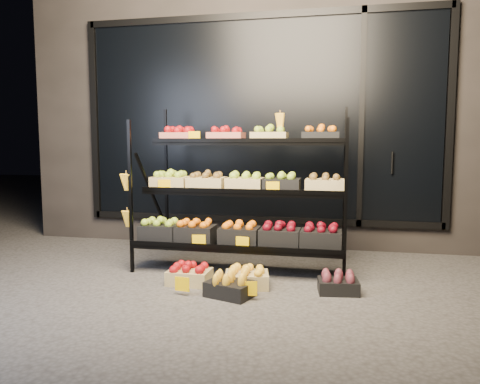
% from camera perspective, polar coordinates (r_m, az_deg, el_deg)
% --- Properties ---
extents(ground, '(24.00, 24.00, 0.00)m').
position_cam_1_polar(ground, '(4.34, -1.40, -11.14)').
color(ground, '#514F4C').
rests_on(ground, ground).
extents(building, '(6.00, 2.08, 3.50)m').
position_cam_1_polar(building, '(6.70, 3.78, 10.07)').
color(building, '#2D2826').
rests_on(building, ground).
extents(display_rack, '(2.18, 1.02, 1.70)m').
position_cam_1_polar(display_rack, '(4.75, 0.17, 0.10)').
color(display_rack, black).
rests_on(display_rack, ground).
extents(tag_floor_a, '(0.13, 0.01, 0.12)m').
position_cam_1_polar(tag_floor_a, '(4.03, -7.06, -11.63)').
color(tag_floor_a, '#F5BC00').
rests_on(tag_floor_a, ground).
extents(tag_floor_b, '(0.13, 0.01, 0.12)m').
position_cam_1_polar(tag_floor_b, '(3.89, 1.12, -12.25)').
color(tag_floor_b, '#F5BC00').
rests_on(tag_floor_b, ground).
extents(floor_crate_left, '(0.38, 0.28, 0.19)m').
position_cam_1_polar(floor_crate_left, '(4.34, -6.18, -9.91)').
color(floor_crate_left, tan).
rests_on(floor_crate_left, ground).
extents(floor_crate_midleft, '(0.44, 0.38, 0.19)m').
position_cam_1_polar(floor_crate_midleft, '(3.98, -1.23, -11.36)').
color(floor_crate_midleft, black).
rests_on(floor_crate_midleft, ground).
extents(floor_crate_midright, '(0.43, 0.35, 0.19)m').
position_cam_1_polar(floor_crate_midright, '(4.23, 0.84, -10.31)').
color(floor_crate_midright, tan).
rests_on(floor_crate_midright, ground).
extents(floor_crate_right, '(0.36, 0.29, 0.18)m').
position_cam_1_polar(floor_crate_right, '(4.15, 11.90, -10.84)').
color(floor_crate_right, black).
rests_on(floor_crate_right, ground).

